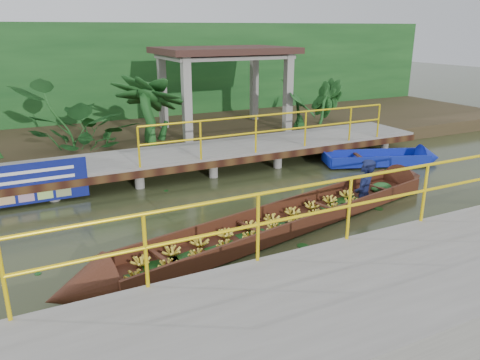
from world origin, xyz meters
name	(u,v)px	position (x,y,z in m)	size (l,w,h in m)	color
ground	(221,218)	(0.00, 0.00, 0.00)	(80.00, 80.00, 0.00)	#2E361B
land_strip	(131,137)	(0.00, 7.50, 0.23)	(30.00, 8.00, 0.45)	#332C19
far_dock	(169,158)	(0.02, 3.43, 0.48)	(16.00, 2.06, 1.66)	gray
near_dock	(409,290)	(1.00, -4.20, 0.30)	(18.00, 2.40, 1.73)	gray
pavilion	(224,59)	(3.00, 6.30, 2.82)	(4.40, 3.00, 3.00)	gray
foliage_backdrop	(111,78)	(0.00, 10.00, 2.00)	(30.00, 0.80, 4.00)	#154219
vendor_boat	(302,210)	(1.41, -0.90, 0.26)	(9.52, 2.89, 2.19)	#3B1D10
moored_blue_boat	(402,159)	(6.47, 1.38, 0.15)	(3.52, 1.99, 0.82)	#0D1D97
blue_banner	(17,185)	(-3.74, 2.48, 0.56)	(2.97, 0.04, 0.93)	navy
tropical_plants	(146,111)	(-0.02, 5.30, 1.46)	(14.62, 1.62, 2.02)	#154219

